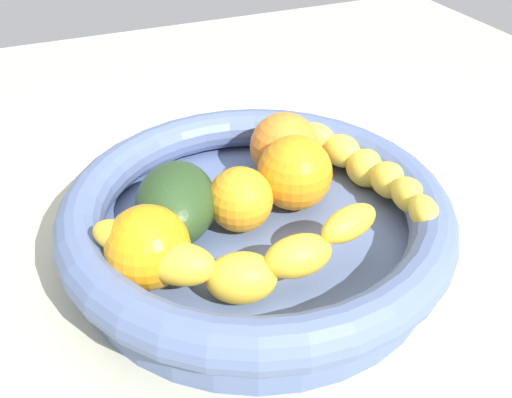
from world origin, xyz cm
name	(u,v)px	position (x,y,z in cm)	size (l,w,h in cm)	color
kitchen_counter	(256,262)	(0.00, 0.00, 1.50)	(120.00, 120.00, 3.00)	#B0AE95
fruit_bowl	(256,220)	(0.00, 0.00, 6.19)	(32.41, 32.41, 6.14)	slate
banana_draped_left	(240,258)	(-6.17, 3.85, 8.33)	(10.05, 21.08, 5.44)	yellow
banana_draped_right	(360,165)	(2.00, -11.19, 7.72)	(21.79, 8.58, 4.24)	yellow
orange_front	(240,199)	(0.81, 1.05, 8.07)	(5.46, 5.46, 5.46)	orange
orange_mid_left	(295,173)	(1.92, -4.45, 8.61)	(6.54, 6.54, 6.54)	orange
orange_mid_right	(284,147)	(6.34, -5.56, 8.56)	(6.45, 6.45, 6.45)	orange
orange_rear	(148,247)	(-2.64, 9.66, 8.48)	(6.28, 6.28, 6.28)	orange
avocado_dark	(176,203)	(2.27, 6.11, 8.20)	(9.22, 6.53, 5.72)	#274320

